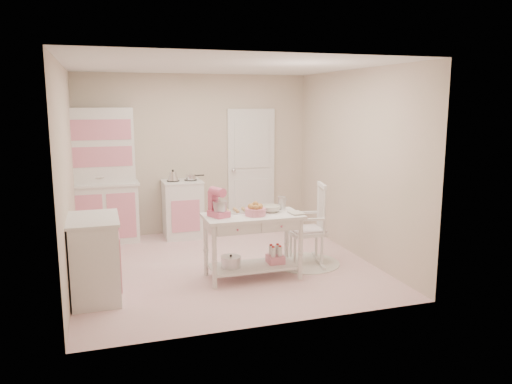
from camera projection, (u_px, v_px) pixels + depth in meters
The scene contains 14 objects.
room_shell at pixel (223, 142), 6.39m from camera, with size 3.84×3.84×2.62m.
door at pixel (251, 169), 8.53m from camera, with size 0.82×0.05×2.04m, color white.
hutch at pixel (103, 176), 7.61m from camera, with size 1.06×0.50×2.08m, color white.
stove at pixel (183, 209), 8.02m from camera, with size 0.62×0.57×0.92m, color white.
base_cabinet at pixel (95, 258), 5.50m from camera, with size 0.54×0.84×0.92m, color white.
lace_rug at pixel (306, 263), 6.76m from camera, with size 0.92×0.92×0.01m, color white.
rocking_chair at pixel (306, 224), 6.66m from camera, with size 0.48×0.72×1.10m, color white.
work_table at pixel (253, 246), 6.16m from camera, with size 1.20×0.60×0.80m, color white.
stand_mixer at pixel (219, 203), 5.95m from camera, with size 0.20×0.28×0.34m, color #DF5E81.
cookie_tray at pixel (237, 212), 6.21m from camera, with size 0.34×0.24×0.02m, color silver.
bread_basket at pixel (255, 212), 6.04m from camera, with size 0.25×0.25×0.09m, color pink.
mixing_bowl at pixel (271, 209), 6.24m from camera, with size 0.25×0.25×0.08m, color silver.
metal_pitcher at pixel (282, 203), 6.36m from camera, with size 0.10×0.10×0.17m, color silver.
recipe_book at pixel (291, 213), 6.11m from camera, with size 0.15×0.21×0.02m, color silver.
Camera 1 is at (-1.53, -6.22, 2.17)m, focal length 35.00 mm.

